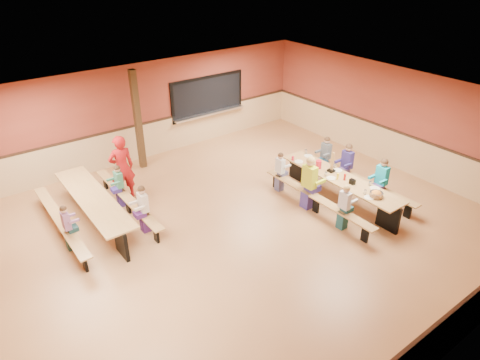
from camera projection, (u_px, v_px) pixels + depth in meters
ground at (232, 231)px, 10.22m from camera, size 12.00×12.00×0.00m
room_envelope at (232, 206)px, 9.89m from camera, size 12.04×10.04×3.02m
kitchen_pass_through at (208, 98)px, 14.35m from camera, size 2.78×0.28×1.38m
structural_post at (138, 121)px, 12.48m from camera, size 0.18×0.18×3.00m
cafeteria_table_main at (339, 185)px, 11.13m from camera, size 1.91×3.70×0.74m
cafeteria_table_second at (94, 205)px, 10.26m from camera, size 1.91×3.70×0.74m
seated_child_white_left at (344, 207)px, 10.06m from camera, size 0.34×0.28×1.16m
seated_adult_yellow at (309, 183)px, 10.83m from camera, size 0.47×0.38×1.42m
seated_child_grey_left at (280, 172)px, 11.67m from camera, size 0.33×0.27×1.12m
seated_child_teal_right at (381, 182)px, 11.05m from camera, size 0.40×0.33×1.27m
seated_child_navy_right at (347, 166)px, 11.86m from camera, size 0.39×0.32×1.26m
seated_child_char_right at (326, 157)px, 12.43m from camera, size 0.36×0.30×1.20m
seated_child_purple_sec at (68, 228)px, 9.37m from camera, size 0.32×0.26×1.11m
seated_child_green_sec at (120, 186)px, 10.96m from camera, size 0.34×0.28×1.14m
seated_child_tan_sec at (144, 209)px, 9.96m from camera, size 0.36×0.30×1.20m
standing_woman at (122, 168)px, 11.16m from camera, size 0.68×0.47×1.80m
punch_pitcher at (319, 164)px, 11.43m from camera, size 0.16×0.16×0.22m
chip_bowl at (376, 194)px, 10.14m from camera, size 0.32×0.32×0.15m
napkin_dispenser at (352, 182)px, 10.69m from camera, size 0.10×0.14×0.13m
condiment_mustard at (338, 176)px, 10.89m from camera, size 0.06×0.06×0.17m
condiment_ketchup at (345, 177)px, 10.86m from camera, size 0.06×0.06×0.17m
table_paddle at (332, 167)px, 11.24m from camera, size 0.16×0.16×0.56m
place_settings at (341, 175)px, 11.00m from camera, size 0.65×3.30×0.11m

